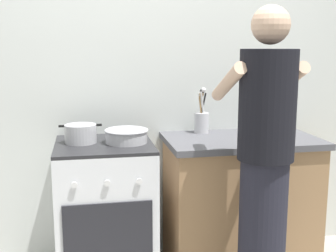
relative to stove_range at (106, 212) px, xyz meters
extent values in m
cube|color=silver|center=(0.55, 0.35, 0.80)|extent=(3.20, 0.10, 2.50)
cube|color=#99724C|center=(0.90, 0.00, -0.02)|extent=(0.96, 0.56, 0.86)
cube|color=#4C4C51|center=(0.90, 0.00, 0.43)|extent=(1.00, 0.60, 0.04)
cube|color=silver|center=(0.00, 0.00, -0.01)|extent=(0.60, 0.60, 0.88)
cube|color=#232326|center=(0.00, 0.00, 0.44)|extent=(0.60, 0.60, 0.02)
cube|color=black|center=(0.00, -0.30, -0.03)|extent=(0.51, 0.01, 0.40)
cylinder|color=silver|center=(-0.18, -0.31, 0.29)|extent=(0.04, 0.01, 0.04)
cylinder|color=silver|center=(0.00, -0.31, 0.29)|extent=(0.04, 0.01, 0.04)
cylinder|color=silver|center=(0.18, -0.31, 0.29)|extent=(0.04, 0.01, 0.04)
cylinder|color=#B2B2B7|center=(-0.14, 0.04, 0.51)|extent=(0.20, 0.20, 0.12)
cube|color=black|center=(-0.25, 0.04, 0.56)|extent=(0.04, 0.02, 0.01)
cube|color=black|center=(-0.03, 0.04, 0.56)|extent=(0.04, 0.02, 0.01)
cylinder|color=#B7B7BC|center=(0.14, -0.01, 0.49)|extent=(0.26, 0.26, 0.08)
torus|color=#B7B7BC|center=(0.14, -0.01, 0.53)|extent=(0.27, 0.27, 0.01)
cylinder|color=silver|center=(0.68, 0.21, 0.52)|extent=(0.10, 0.10, 0.14)
cylinder|color=black|center=(0.68, 0.21, 0.60)|extent=(0.06, 0.03, 0.26)
sphere|color=black|center=(0.68, 0.21, 0.74)|extent=(0.03, 0.03, 0.03)
cylinder|color=#9E7547|center=(0.68, 0.21, 0.59)|extent=(0.03, 0.06, 0.23)
sphere|color=#9E7547|center=(0.68, 0.21, 0.72)|extent=(0.03, 0.03, 0.03)
cylinder|color=white|center=(0.68, 0.22, 0.59)|extent=(0.03, 0.02, 0.23)
sphere|color=white|center=(0.68, 0.22, 0.72)|extent=(0.03, 0.03, 0.03)
cylinder|color=silver|center=(0.69, 0.20, 0.60)|extent=(0.06, 0.04, 0.27)
sphere|color=silver|center=(0.69, 0.20, 0.75)|extent=(0.03, 0.03, 0.03)
cylinder|color=silver|center=(0.97, -0.05, 0.48)|extent=(0.04, 0.04, 0.07)
cylinder|color=red|center=(0.97, -0.05, 0.53)|extent=(0.04, 0.04, 0.02)
cylinder|color=black|center=(0.83, -0.55, 0.00)|extent=(0.26, 0.26, 0.90)
cylinder|color=black|center=(0.83, -0.55, 0.74)|extent=(0.30, 0.30, 0.58)
sphere|color=#D3AA8C|center=(0.83, -0.55, 1.15)|extent=(0.20, 0.20, 0.20)
cylinder|color=#D3AA8C|center=(0.66, -0.41, 0.85)|extent=(0.07, 0.41, 0.24)
cylinder|color=#D3AA8C|center=(1.00, -0.41, 0.85)|extent=(0.07, 0.41, 0.24)
camera|label=1|loc=(-0.10, -2.67, 1.05)|focal=46.70mm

